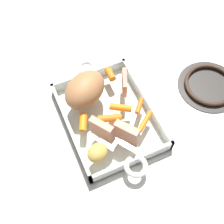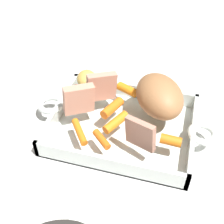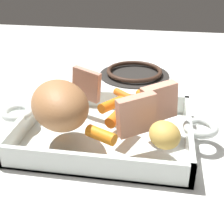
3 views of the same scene
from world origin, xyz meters
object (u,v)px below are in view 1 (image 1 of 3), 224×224
Objects in this scene: baby_carrot_center_left at (110,74)px; potato_corner at (97,153)px; baby_carrot_northwest at (139,106)px; stove_burner_rear at (210,85)px; baby_carrot_northeast at (110,118)px; roasting_dish at (109,117)px; baby_carrot_southeast at (121,108)px; pork_roast at (85,90)px; baby_carrot_southwest at (83,122)px; roast_slice_thick at (127,133)px; roast_slice_outer at (102,130)px; baby_carrot_center_right at (145,121)px; roast_slice_thin at (124,83)px.

potato_corner is (-0.22, 0.13, 0.01)m from baby_carrot_center_left.
baby_carrot_northwest is 0.26m from stove_burner_rear.
baby_carrot_center_left is 0.74× the size of potato_corner.
roasting_dish is at bearing -17.24° from baby_carrot_northeast.
baby_carrot_southeast is at bearing 72.98° from baby_carrot_northwest.
pork_roast is at bearing 19.12° from baby_carrot_northeast.
baby_carrot_southwest is (-0.01, 0.08, 0.04)m from roasting_dish.
baby_carrot_northwest is (0.07, -0.08, -0.03)m from roast_slice_thick.
pork_roast is 2.09× the size of baby_carrot_northeast.
roast_slice_thick is 0.11m from baby_carrot_northwest.
baby_carrot_northeast is (0.04, -0.04, -0.02)m from roast_slice_outer.
roast_slice_thick is 0.98× the size of baby_carrot_center_right.
roast_slice_thin is 1.22× the size of baby_carrot_southwest.
potato_corner reaches higher than baby_carrot_southeast.
roasting_dish is 6.09× the size of baby_carrot_center_right.
potato_corner is (-0.10, 0.11, 0.01)m from baby_carrot_southeast.
pork_roast is 3.19× the size of baby_carrot_center_left.
roast_slice_thick reaches higher than baby_carrot_southwest.
roast_slice_thick reaches higher than baby_carrot_center_right.
roast_slice_outer is at bearing 178.40° from pork_roast.
potato_corner is at bearing 103.21° from baby_carrot_center_right.
baby_carrot_northeast is (-0.00, 0.09, 0.00)m from baby_carrot_northwest.
pork_roast is 0.12m from roast_slice_thin.
baby_carrot_southeast is 1.48× the size of baby_carrot_center_left.
roast_slice_thin is at bearing 9.71° from baby_carrot_northwest.
baby_carrot_southwest is at bearing 111.71° from roast_slice_thin.
baby_carrot_southwest is at bearing 131.94° from baby_carrot_center_left.
potato_corner is at bearing 149.00° from baby_carrot_center_left.
pork_roast is 0.19m from baby_carrot_center_right.
baby_carrot_southwest is 0.26× the size of stove_burner_rear.
baby_carrot_southeast is (-0.08, -0.08, -0.03)m from pork_roast.
stove_burner_rear is at bearing -77.93° from potato_corner.
baby_carrot_center_right is at bearing -112.36° from baby_carrot_southwest.
potato_corner is (-0.08, 0.07, 0.01)m from baby_carrot_northeast.
baby_carrot_center_right is 1.06× the size of baby_carrot_northeast.
baby_carrot_northwest is at bearing -170.29° from roast_slice_thin.
stove_burner_rear is at bearing -91.73° from baby_carrot_southwest.
roast_slice_outer is at bearing -147.25° from baby_carrot_southwest.
baby_carrot_center_right is 1.62× the size of baby_carrot_center_left.
roast_slice_thick reaches higher than roast_slice_thin.
baby_carrot_southeast is 0.11m from baby_carrot_southwest.
roasting_dish is 6.45× the size of baby_carrot_northeast.
roast_slice_thick is 0.34× the size of stove_burner_rear.
potato_corner reaches higher than baby_carrot_northeast.
roast_slice_thin is 1.50× the size of baby_carrot_center_left.
roast_slice_thin is at bearing -54.24° from roasting_dish.
pork_roast is 2.15× the size of baby_carrot_southeast.
roast_slice_thick is 0.34m from stove_burner_rear.
baby_carrot_southwest is (-0.08, 0.04, -0.03)m from pork_roast.
roast_slice_thick reaches higher than baby_carrot_southeast.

